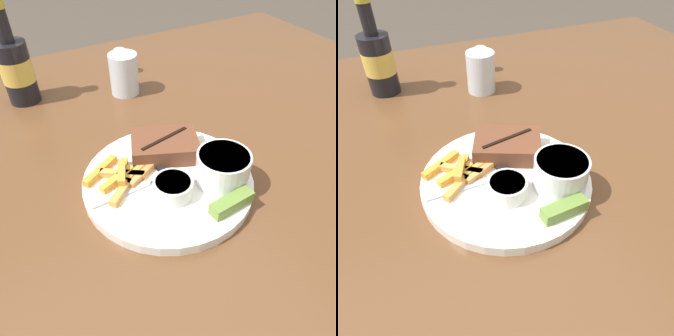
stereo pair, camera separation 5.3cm
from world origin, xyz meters
The scene contains 12 objects.
dining_table centered at (0.00, 0.00, 0.68)m, with size 1.56×1.30×0.74m.
dinner_plate centered at (0.00, 0.00, 0.75)m, with size 0.28×0.28×0.02m.
steak_portion centered at (0.03, 0.06, 0.78)m, with size 0.14×0.12×0.03m.
fries_pile centered at (-0.07, 0.03, 0.77)m, with size 0.14×0.11×0.02m.
coleslaw_cup centered at (0.07, -0.05, 0.79)m, with size 0.09×0.09×0.05m.
dipping_sauce_cup centered at (-0.01, -0.04, 0.78)m, with size 0.06×0.06×0.03m.
pickle_spear centered at (0.05, -0.11, 0.77)m, with size 0.07×0.03×0.02m.
fork_utensil centered at (-0.07, 0.00, 0.76)m, with size 0.13×0.02×0.00m.
knife_utensil centered at (0.00, 0.03, 0.76)m, with size 0.02×0.17×0.01m.
beer_bottle centered at (-0.15, 0.41, 0.82)m, with size 0.07×0.07×0.22m.
drinking_glass centered at (0.07, 0.33, 0.79)m, with size 0.07×0.07×0.09m.
salt_shaker centered at (0.10, 0.43, 0.77)m, with size 0.03×0.03×0.07m.
Camera 1 is at (-0.19, -0.35, 1.13)m, focal length 35.00 mm.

